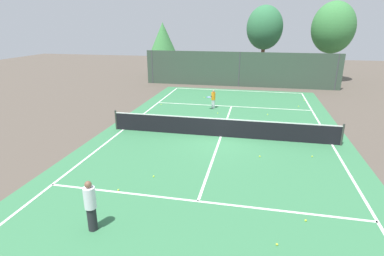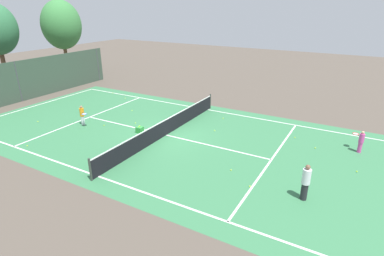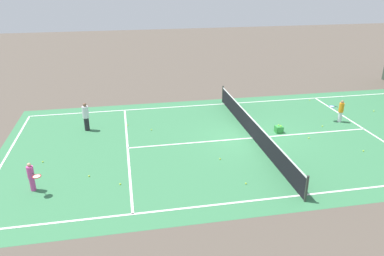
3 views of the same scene
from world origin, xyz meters
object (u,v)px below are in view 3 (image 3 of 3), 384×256
(tennis_ball_13, at_px, (322,126))
(ball_crate, at_px, (279,129))
(tennis_ball_2, at_px, (310,100))
(tennis_ball_9, at_px, (246,183))
(player_1, at_px, (86,116))
(player_2, at_px, (31,176))
(tennis_ball_11, at_px, (120,184))
(tennis_ball_4, at_px, (151,130))
(tennis_ball_10, at_px, (89,176))
(tennis_ball_6, at_px, (363,151))
(tennis_ball_3, at_px, (220,159))
(tennis_ball_8, at_px, (128,125))
(tennis_ball_12, at_px, (374,111))
(tennis_ball_1, at_px, (43,162))
(player_0, at_px, (340,111))
(tennis_ball_5, at_px, (309,138))

(tennis_ball_13, bearing_deg, ball_crate, -84.06)
(tennis_ball_2, height_order, tennis_ball_9, same)
(player_1, relative_size, player_2, 1.29)
(ball_crate, distance_m, tennis_ball_11, 9.26)
(tennis_ball_4, height_order, tennis_ball_10, same)
(tennis_ball_6, bearing_deg, tennis_ball_9, -74.47)
(tennis_ball_3, distance_m, tennis_ball_10, 5.84)
(tennis_ball_8, bearing_deg, tennis_ball_12, 87.98)
(tennis_ball_8, height_order, tennis_ball_12, same)
(tennis_ball_1, bearing_deg, player_0, 97.22)
(tennis_ball_1, distance_m, tennis_ball_11, 4.30)
(tennis_ball_4, relative_size, tennis_ball_5, 1.00)
(tennis_ball_10, distance_m, tennis_ball_12, 17.45)
(tennis_ball_12, bearing_deg, tennis_ball_8, -92.02)
(tennis_ball_3, bearing_deg, tennis_ball_13, 112.60)
(tennis_ball_5, xyz_separation_m, tennis_ball_10, (1.87, -10.93, 0.00))
(player_1, relative_size, tennis_ball_13, 23.65)
(tennis_ball_11, height_order, tennis_ball_12, same)
(player_0, xyz_separation_m, player_2, (4.41, -15.79, -0.04))
(player_2, height_order, tennis_ball_11, player_2)
(tennis_ball_5, bearing_deg, tennis_ball_2, 152.65)
(tennis_ball_4, height_order, tennis_ball_13, same)
(tennis_ball_6, bearing_deg, tennis_ball_13, -173.34)
(tennis_ball_3, bearing_deg, tennis_ball_9, 11.71)
(tennis_ball_5, height_order, tennis_ball_9, same)
(tennis_ball_2, bearing_deg, tennis_ball_5, -27.35)
(tennis_ball_6, relative_size, tennis_ball_11, 1.00)
(tennis_ball_3, bearing_deg, tennis_ball_4, -145.31)
(tennis_ball_5, bearing_deg, player_2, -78.85)
(tennis_ball_3, bearing_deg, tennis_ball_10, -85.44)
(tennis_ball_1, bearing_deg, player_1, 153.24)
(player_2, xyz_separation_m, tennis_ball_11, (0.21, 3.35, -0.60))
(tennis_ball_4, distance_m, tennis_ball_9, 7.11)
(player_1, distance_m, tennis_ball_3, 7.83)
(tennis_ball_3, distance_m, tennis_ball_8, 6.38)
(ball_crate, xyz_separation_m, tennis_ball_10, (2.93, -9.71, -0.15))
(tennis_ball_1, height_order, tennis_ball_8, same)
(player_0, bearing_deg, tennis_ball_8, -97.99)
(tennis_ball_8, xyz_separation_m, tennis_ball_12, (0.53, 14.97, 0.00))
(player_0, bearing_deg, tennis_ball_3, -67.59)
(player_2, height_order, tennis_ball_10, player_2)
(tennis_ball_1, xyz_separation_m, tennis_ball_2, (-5.87, 16.01, 0.00))
(player_0, relative_size, tennis_ball_9, 19.55)
(tennis_ball_12, bearing_deg, tennis_ball_2, -133.28)
(tennis_ball_4, bearing_deg, tennis_ball_5, 71.60)
(player_1, relative_size, tennis_ball_1, 23.65)
(player_2, distance_m, tennis_ball_11, 3.41)
(player_0, distance_m, tennis_ball_4, 10.73)
(tennis_ball_3, distance_m, tennis_ball_11, 4.75)
(tennis_ball_1, xyz_separation_m, tennis_ball_12, (-3.15, 18.89, 0.00))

